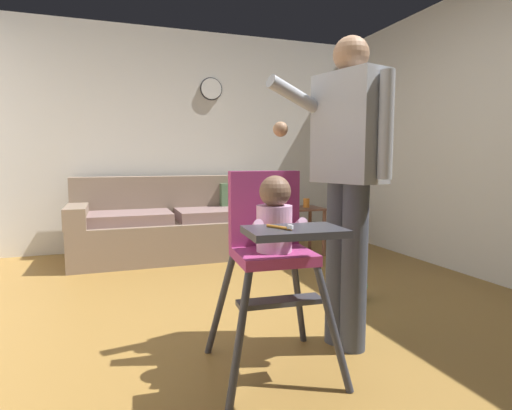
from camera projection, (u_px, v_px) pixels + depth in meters
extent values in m
cube|color=olive|center=(277.00, 342.00, 2.52)|extent=(5.86, 7.16, 0.10)
cube|color=silver|center=(189.00, 140.00, 5.01)|extent=(5.06, 0.06, 2.55)
cube|color=silver|center=(511.00, 131.00, 3.37)|extent=(0.06, 6.16, 2.55)
cube|color=#7F6C5A|center=(174.00, 239.00, 4.49)|extent=(2.08, 0.84, 0.40)
cube|color=#7F6C5A|center=(169.00, 196.00, 4.75)|extent=(2.08, 0.22, 0.46)
cube|color=#7F6C5A|center=(77.00, 215.00, 4.14)|extent=(0.20, 0.84, 0.20)
cube|color=#7F6C5A|center=(257.00, 208.00, 4.77)|extent=(0.20, 0.84, 0.20)
cube|color=#806462|center=(130.00, 218.00, 4.26)|extent=(0.82, 0.60, 0.11)
cube|color=#806462|center=(215.00, 214.00, 4.56)|extent=(0.82, 0.60, 0.11)
cube|color=#4C6B47|center=(234.00, 198.00, 4.88)|extent=(0.35, 0.12, 0.34)
cylinder|color=#313239|center=(239.00, 340.00, 1.78)|extent=(0.18, 0.16, 0.57)
cylinder|color=#313239|center=(333.00, 329.00, 1.90)|extent=(0.16, 0.18, 0.57)
cylinder|color=#313239|center=(220.00, 305.00, 2.20)|extent=(0.16, 0.18, 0.57)
cylinder|color=#313239|center=(298.00, 298.00, 2.32)|extent=(0.18, 0.16, 0.57)
cube|color=#943068|center=(273.00, 255.00, 2.02)|extent=(0.38, 0.38, 0.05)
cube|color=#943068|center=(264.00, 208.00, 2.14)|extent=(0.36, 0.09, 0.38)
cube|color=#313239|center=(294.00, 232.00, 1.72)|extent=(0.42, 0.29, 0.03)
cube|color=#313239|center=(280.00, 302.00, 1.93)|extent=(0.41, 0.13, 0.02)
cylinder|color=#D49EC5|center=(274.00, 228.00, 1.98)|extent=(0.18, 0.18, 0.22)
sphere|color=brown|center=(275.00, 191.00, 1.95)|extent=(0.15, 0.15, 0.15)
cylinder|color=#D49EC5|center=(255.00, 228.00, 1.92)|extent=(0.05, 0.15, 0.10)
cylinder|color=#D49EC5|center=(298.00, 226.00, 1.97)|extent=(0.05, 0.15, 0.10)
cylinder|color=#C67A23|center=(279.00, 227.00, 1.70)|extent=(0.07, 0.12, 0.01)
cube|color=white|center=(290.00, 227.00, 1.66)|extent=(0.02, 0.03, 0.02)
cylinder|color=#3F4552|center=(338.00, 263.00, 2.36)|extent=(0.14, 0.14, 0.92)
cylinder|color=#3F4552|center=(354.00, 268.00, 2.27)|extent=(0.14, 0.14, 0.92)
cube|color=#979BA3|center=(349.00, 128.00, 2.23)|extent=(0.30, 0.44, 0.59)
sphere|color=#997051|center=(351.00, 54.00, 2.19)|extent=(0.19, 0.19, 0.19)
cylinder|color=#979BA3|center=(304.00, 101.00, 2.27)|extent=(0.48, 0.19, 0.23)
sphere|color=#997051|center=(280.00, 129.00, 2.20)|extent=(0.08, 0.08, 0.08)
cylinder|color=#979BA3|center=(386.00, 125.00, 2.04)|extent=(0.07, 0.07, 0.53)
sphere|color=green|center=(353.00, 285.00, 3.13)|extent=(0.21, 0.21, 0.21)
cube|color=brown|center=(303.00, 208.00, 4.60)|extent=(0.40, 0.40, 0.02)
cylinder|color=brown|center=(296.00, 235.00, 4.42)|extent=(0.04, 0.04, 0.50)
cylinder|color=brown|center=(324.00, 233.00, 4.53)|extent=(0.04, 0.04, 0.50)
cylinder|color=brown|center=(283.00, 230.00, 4.74)|extent=(0.04, 0.04, 0.50)
cylinder|color=brown|center=(310.00, 228.00, 4.85)|extent=(0.04, 0.04, 0.50)
cylinder|color=orange|center=(306.00, 203.00, 4.61)|extent=(0.07, 0.07, 0.10)
cylinder|color=white|center=(211.00, 89.00, 4.99)|extent=(0.24, 0.03, 0.24)
cylinder|color=black|center=(211.00, 89.00, 5.00)|extent=(0.27, 0.02, 0.27)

